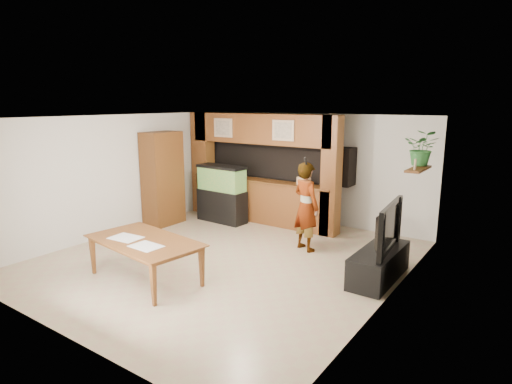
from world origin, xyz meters
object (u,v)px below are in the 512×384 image
Objects in this scene: pantry_cabinet at (163,179)px; person at (306,207)px; dining_table at (143,260)px; aquarium at (222,194)px; television at (381,226)px.

pantry_cabinet is 3.68m from person.
person reaches higher than dining_table.
person is 0.89× the size of dining_table.
dining_table is (2.22, -2.55, -0.75)m from pantry_cabinet.
person is (2.64, -0.64, 0.20)m from aquarium.
television is at bearing -13.85° from aquarium.
pantry_cabinet reaches higher than television.
television is 1.79m from person.
pantry_cabinet is 1.25× the size of person.
aquarium is 3.69m from dining_table.
television is (5.35, -0.30, -0.19)m from pantry_cabinet.
aquarium is at bearing 42.33° from pantry_cabinet.
person is at bearing -11.58° from aquarium.
pantry_cabinet reaches higher than person.
aquarium reaches higher than television.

